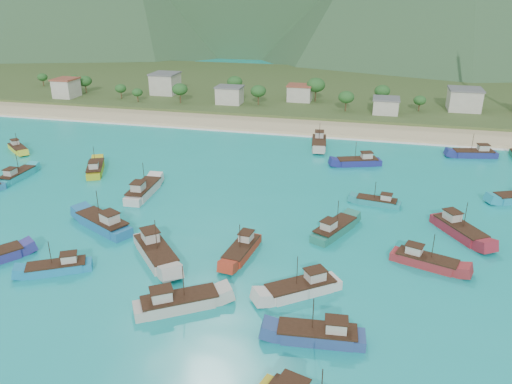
% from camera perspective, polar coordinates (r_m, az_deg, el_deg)
% --- Properties ---
extents(ground, '(600.00, 600.00, 0.00)m').
position_cam_1_polar(ground, '(83.10, -2.43, -6.61)').
color(ground, '#0D9695').
rests_on(ground, ground).
extents(beach, '(400.00, 18.00, 1.20)m').
position_cam_1_polar(beach, '(155.37, 5.65, 7.38)').
color(beach, beige).
rests_on(beach, ground).
extents(land, '(400.00, 110.00, 2.40)m').
position_cam_1_polar(land, '(214.45, 8.10, 11.49)').
color(land, '#385123').
rests_on(land, ground).
extents(surf_line, '(400.00, 2.50, 0.08)m').
position_cam_1_polar(surf_line, '(146.31, 5.10, 6.43)').
color(surf_line, white).
rests_on(surf_line, ground).
extents(village, '(211.19, 27.95, 7.42)m').
position_cam_1_polar(village, '(176.72, 11.58, 10.46)').
color(village, beige).
rests_on(village, ground).
extents(vegetation, '(273.45, 26.01, 8.72)m').
position_cam_1_polar(vegetation, '(179.21, 3.15, 11.17)').
color(vegetation, '#235623').
rests_on(vegetation, ground).
extents(boat_0, '(11.38, 5.30, 6.47)m').
position_cam_1_polar(boat_0, '(138.67, 23.65, 4.01)').
color(boat_0, navy).
rests_on(boat_0, ground).
extents(boat_1, '(4.86, 12.39, 7.13)m').
position_cam_1_polar(boat_1, '(136.47, 7.21, 5.54)').
color(boat_1, '#AAA69A').
rests_on(boat_1, ground).
extents(boat_2, '(9.23, 11.79, 6.95)m').
position_cam_1_polar(boat_2, '(94.38, 22.18, -4.05)').
color(boat_2, maroon).
rests_on(boat_2, ground).
extents(boat_3, '(9.03, 3.88, 5.16)m').
position_cam_1_polar(boat_3, '(102.09, 13.71, -1.14)').
color(boat_3, teal).
rests_on(boat_3, ground).
extents(boat_4, '(3.04, 10.24, 6.05)m').
position_cam_1_polar(boat_4, '(124.72, -25.62, 1.69)').
color(boat_4, '#1EA9B5').
rests_on(boat_4, ground).
extents(boat_5, '(4.19, 12.34, 7.19)m').
position_cam_1_polar(boat_5, '(106.25, -12.75, 0.13)').
color(boat_5, silver).
rests_on(boat_5, ground).
extents(boat_6, '(10.76, 6.13, 6.10)m').
position_cam_1_polar(boat_6, '(82.66, 18.78, -7.52)').
color(boat_6, maroon).
rests_on(boat_6, ground).
extents(boat_8, '(13.01, 9.21, 7.51)m').
position_cam_1_polar(boat_8, '(93.54, -17.05, -3.48)').
color(boat_8, '#1C679E').
rests_on(boat_8, ground).
extents(boat_12, '(7.52, 11.26, 6.45)m').
position_cam_1_polar(boat_12, '(122.32, -17.87, 2.51)').
color(boat_12, '#ADAF1C').
rests_on(boat_12, ground).
extents(boat_13, '(4.32, 10.69, 6.14)m').
position_cam_1_polar(boat_13, '(81.39, -1.63, -6.69)').
color(boat_13, '#AF311B').
rests_on(boat_13, ground).
extents(boat_15, '(11.18, 4.20, 6.46)m').
position_cam_1_polar(boat_15, '(64.09, 7.20, -15.94)').
color(boat_15, navy).
rests_on(boat_15, ground).
extents(boat_17, '(7.59, 11.27, 6.46)m').
position_cam_1_polar(boat_17, '(88.87, 8.94, -4.26)').
color(boat_17, '#1F725F').
rests_on(boat_17, ground).
extents(boat_22, '(11.38, 12.07, 7.57)m').
position_cam_1_polar(boat_22, '(81.81, -11.39, -6.80)').
color(boat_22, '#BCB2A9').
rests_on(boat_22, ground).
extents(boat_26, '(9.04, 7.82, 5.48)m').
position_cam_1_polar(boat_26, '(145.88, -25.58, 4.47)').
color(boat_26, yellow).
rests_on(boat_26, ground).
extents(boat_27, '(10.91, 9.34, 6.60)m').
position_cam_1_polar(boat_27, '(72.13, 5.27, -10.92)').
color(boat_27, beige).
rests_on(boat_27, ground).
extents(boat_28, '(11.50, 9.08, 6.79)m').
position_cam_1_polar(boat_28, '(69.71, -8.90, -12.42)').
color(boat_28, '#B2AFA2').
rests_on(boat_28, ground).
extents(boat_31, '(11.18, 6.51, 6.34)m').
position_cam_1_polar(boat_31, '(123.64, 11.60, 3.37)').
color(boat_31, navy).
rests_on(boat_31, ground).
extents(boat_33, '(9.82, 7.18, 5.71)m').
position_cam_1_polar(boat_33, '(82.54, -21.68, -8.07)').
color(boat_33, '#167DB2').
rests_on(boat_33, ground).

